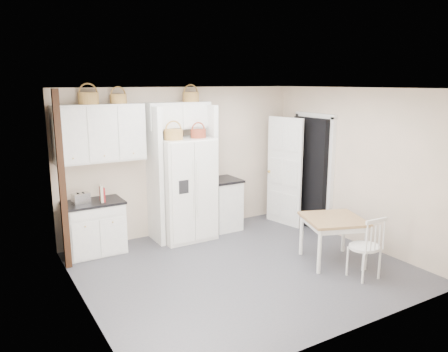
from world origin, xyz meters
TOP-DOWN VIEW (x-y plane):
  - floor at (0.00, 0.00)m, footprint 4.50×4.50m
  - ceiling at (0.00, 0.00)m, footprint 4.50×4.50m
  - wall_back at (0.00, 2.00)m, footprint 4.50×0.00m
  - wall_left at (-2.25, 0.00)m, footprint 0.00×4.00m
  - wall_right at (2.25, 0.00)m, footprint 0.00×4.00m
  - refrigerator at (-0.15, 1.60)m, footprint 0.91×0.73m
  - base_cab_left at (-1.70, 1.70)m, footprint 0.88×0.55m
  - base_cab_right at (0.67, 1.70)m, footprint 0.51×0.62m
  - dining_table at (1.30, -0.49)m, footprint 1.07×1.07m
  - windsor_chair at (1.28, -1.12)m, footprint 0.45×0.41m
  - counter_left at (-1.70, 1.70)m, footprint 0.91×0.59m
  - counter_right at (0.67, 1.70)m, footprint 0.56×0.66m
  - toaster at (-1.89, 1.64)m, footprint 0.28×0.20m
  - cookbook_red at (-1.57, 1.62)m, footprint 0.05×0.16m
  - cookbook_cream at (-1.58, 1.62)m, footprint 0.06×0.18m
  - basket_upper_b at (-1.64, 1.83)m, footprint 0.31×0.31m
  - basket_upper_c at (-1.17, 1.83)m, footprint 0.26×0.26m
  - basket_bridge_b at (0.10, 1.83)m, footprint 0.29×0.29m
  - basket_fridge_a at (-0.39, 1.50)m, footprint 0.31×0.31m
  - basket_fridge_b at (0.07, 1.50)m, footprint 0.27×0.27m
  - upper_cabinet at (-1.50, 1.83)m, footprint 1.40×0.34m
  - bridge_cabinet at (-0.15, 1.83)m, footprint 1.12×0.34m
  - fridge_panel_left at (-0.66, 1.70)m, footprint 0.08×0.60m
  - fridge_panel_right at (0.36, 1.70)m, footprint 0.08×0.60m
  - trim_post at (-2.20, 1.35)m, footprint 0.09×0.09m
  - doorway_void at (2.16, 1.00)m, footprint 0.18×0.85m
  - door_slab at (1.80, 1.33)m, footprint 0.21×0.79m

SIDE VIEW (x-z plane):
  - floor at x=0.00m, z-range 0.00..0.00m
  - dining_table at x=1.30m, z-range 0.00..0.70m
  - base_cab_left at x=-1.70m, z-range 0.00..0.81m
  - windsor_chair at x=1.28m, z-range 0.00..0.89m
  - base_cab_right at x=0.67m, z-range 0.00..0.91m
  - counter_left at x=-1.70m, z-range 0.81..0.85m
  - refrigerator at x=-0.15m, z-range 0.00..1.76m
  - counter_right at x=0.67m, z-range 0.91..0.95m
  - toaster at x=-1.89m, z-range 0.85..1.03m
  - cookbook_red at x=-1.57m, z-range 0.85..1.08m
  - cookbook_cream at x=-1.58m, z-range 0.85..1.11m
  - doorway_void at x=2.16m, z-range 0.00..2.05m
  - door_slab at x=1.80m, z-range 0.00..2.05m
  - fridge_panel_left at x=-0.66m, z-range 0.00..2.30m
  - fridge_panel_right at x=0.36m, z-range 0.00..2.30m
  - wall_back at x=0.00m, z-range -0.95..3.55m
  - wall_left at x=-2.25m, z-range -0.70..3.30m
  - wall_right at x=2.25m, z-range -0.70..3.30m
  - trim_post at x=-2.20m, z-range 0.00..2.60m
  - basket_fridge_b at x=0.07m, z-range 1.76..1.90m
  - basket_fridge_a at x=-0.39m, z-range 1.76..1.93m
  - upper_cabinet at x=-1.50m, z-range 1.45..2.35m
  - bridge_cabinet at x=-0.15m, z-range 1.90..2.35m
  - basket_upper_c at x=-1.17m, z-range 2.35..2.50m
  - basket_bridge_b at x=0.10m, z-range 2.35..2.52m
  - basket_upper_b at x=-1.64m, z-range 2.35..2.53m
  - ceiling at x=0.00m, z-range 2.60..2.60m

